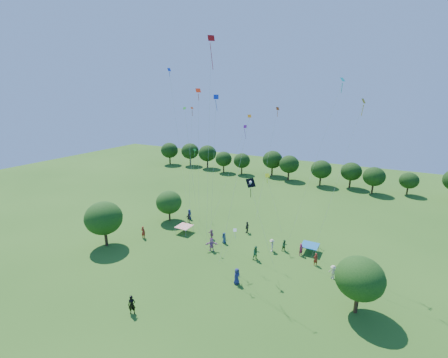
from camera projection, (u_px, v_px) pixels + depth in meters
ground at (151, 333)px, 26.98m from camera, size 160.00×160.00×0.00m
near_tree_west at (104, 218)px, 41.64m from camera, size 5.13×5.13×6.49m
near_tree_north at (169, 202)px, 50.33m from camera, size 4.30×4.30×5.23m
near_tree_east at (360, 278)px, 28.57m from camera, size 4.59×4.59×5.91m
treeline at (297, 165)px, 73.63m from camera, size 88.01×8.77×6.77m
tent_red_stripe at (184, 226)px, 46.41m from camera, size 2.20×2.20×1.10m
tent_blue at (310, 245)px, 40.59m from camera, size 2.20×2.20×1.10m
man_in_black at (132, 305)px, 29.18m from camera, size 0.87×0.79×1.96m
crowd_person_0 at (189, 214)px, 51.53m from camera, size 0.95×0.67×1.75m
crowd_person_1 at (316, 259)px, 37.58m from camera, size 0.73×0.70×1.65m
crowd_person_2 at (285, 245)px, 40.99m from camera, size 0.87×0.90×1.65m
crowd_person_3 at (333, 272)px, 34.79m from camera, size 1.22×1.00×1.72m
crowd_person_4 at (189, 218)px, 50.06m from camera, size 1.05×0.83×1.63m
crowd_person_5 at (212, 244)px, 41.06m from camera, size 1.81×1.41×1.86m
crowd_person_6 at (237, 276)px, 33.84m from camera, size 0.73×1.04×1.90m
crowd_person_7 at (301, 250)px, 39.84m from camera, size 0.70×0.76×1.70m
crowd_person_8 at (256, 253)px, 38.78m from camera, size 1.03×1.02×1.92m
crowd_person_9 at (272, 245)px, 40.92m from camera, size 0.90×1.26×1.76m
crowd_person_10 at (247, 227)px, 46.38m from camera, size 0.52×1.10×1.86m
crowd_person_11 at (211, 234)px, 44.55m from camera, size 1.44×1.06×1.46m
crowd_person_12 at (224, 238)px, 43.19m from camera, size 0.89×0.67×1.62m
crowd_person_13 at (143, 232)px, 44.70m from camera, size 0.75×0.52×1.88m
pirate_kite at (251, 184)px, 35.20m from camera, size 4.34×1.92×9.89m
red_high_kite at (210, 80)px, 35.83m from camera, size 0.85×2.35×26.15m
small_kite_0 at (191, 138)px, 49.97m from camera, size 1.26×0.54×17.51m
small_kite_1 at (351, 138)px, 33.40m from camera, size 3.77×2.86×19.05m
small_kite_2 at (269, 184)px, 42.03m from camera, size 2.69×1.15×8.81m
small_kite_3 at (194, 162)px, 52.43m from camera, size 0.48×1.96×10.36m
small_kite_4 at (175, 111)px, 48.11m from camera, size 1.32×2.21×23.40m
small_kite_5 at (235, 157)px, 40.54m from camera, size 5.31×1.32×15.62m
small_kite_6 at (233, 237)px, 33.64m from camera, size 2.28×0.76×5.12m
small_kite_7 at (329, 122)px, 36.91m from camera, size 5.02×1.80×21.40m
small_kite_8 at (272, 137)px, 46.22m from camera, size 1.82×4.02×17.62m
small_kite_9 at (198, 122)px, 39.82m from camera, size 0.76×1.58×20.23m
small_kite_10 at (238, 170)px, 32.92m from camera, size 3.01×1.97×17.43m
small_kite_11 at (189, 144)px, 46.16m from camera, size 0.85×3.55×17.70m
small_kite_12 at (215, 126)px, 40.41m from camera, size 1.05×0.99×19.45m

